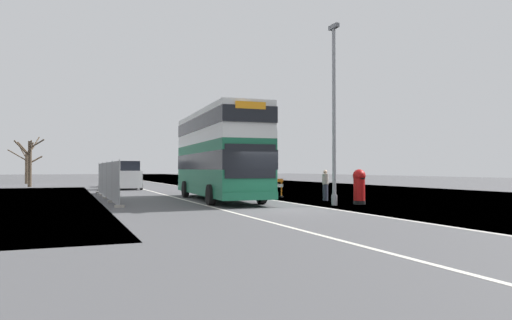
% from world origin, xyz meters
% --- Properties ---
extents(ground, '(140.00, 280.00, 0.10)m').
position_xyz_m(ground, '(0.57, 0.13, -0.05)').
color(ground, '#4C4C4F').
extents(double_decker_bus, '(3.28, 11.46, 4.85)m').
position_xyz_m(double_decker_bus, '(-0.45, 6.76, 2.58)').
color(double_decker_bus, '#196042').
rests_on(double_decker_bus, ground).
extents(lamppost_foreground, '(0.29, 0.70, 8.64)m').
position_xyz_m(lamppost_foreground, '(3.53, 1.18, 4.08)').
color(lamppost_foreground, gray).
rests_on(lamppost_foreground, ground).
extents(red_pillar_postbox, '(0.63, 0.63, 1.72)m').
position_xyz_m(red_pillar_postbox, '(5.05, 1.35, 0.94)').
color(red_pillar_postbox, black).
rests_on(red_pillar_postbox, ground).
extents(roadworks_barrier, '(1.91, 0.56, 1.13)m').
position_xyz_m(roadworks_barrier, '(3.13, 8.11, 0.73)').
color(roadworks_barrier, orange).
rests_on(roadworks_barrier, ground).
extents(construction_site_fence, '(0.44, 13.80, 2.15)m').
position_xyz_m(construction_site_fence, '(-6.08, 10.47, 1.03)').
color(construction_site_fence, '#A8AAAD').
rests_on(construction_site_fence, ground).
extents(car_oncoming_near, '(2.00, 4.16, 2.38)m').
position_xyz_m(car_oncoming_near, '(-3.40, 22.70, 1.11)').
color(car_oncoming_near, silver).
rests_on(car_oncoming_near, ground).
extents(car_receding_mid, '(1.98, 4.52, 2.05)m').
position_xyz_m(car_receding_mid, '(-3.14, 28.98, 0.97)').
color(car_receding_mid, silver).
rests_on(car_receding_mid, ground).
extents(bare_tree_far_verge_near, '(3.61, 2.64, 4.76)m').
position_xyz_m(bare_tree_far_verge_near, '(-12.37, 42.11, 2.36)').
color(bare_tree_far_verge_near, '#4C3D2D').
rests_on(bare_tree_far_verge_near, ground).
extents(bare_tree_far_verge_mid, '(2.69, 3.03, 4.91)m').
position_xyz_m(bare_tree_far_verge_mid, '(-11.47, 31.75, 2.59)').
color(bare_tree_far_verge_mid, '#4C3D2D').
rests_on(bare_tree_far_verge_mid, ground).
extents(pedestrian_at_kerb, '(0.34, 0.34, 1.68)m').
position_xyz_m(pedestrian_at_kerb, '(4.84, 4.22, 0.84)').
color(pedestrian_at_kerb, '#2D3342').
rests_on(pedestrian_at_kerb, ground).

